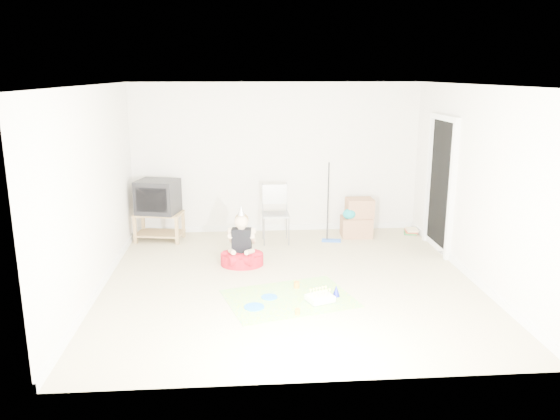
{
  "coord_description": "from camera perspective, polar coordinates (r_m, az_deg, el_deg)",
  "views": [
    {
      "loc": [
        -0.66,
        -6.92,
        2.75
      ],
      "look_at": [
        -0.1,
        0.4,
        0.9
      ],
      "focal_mm": 35.0,
      "sensor_mm": 36.0,
      "label": 1
    }
  ],
  "objects": [
    {
      "name": "book_pile",
      "position": [
        9.88,
        13.52,
        -2.15
      ],
      "size": [
        0.28,
        0.32,
        0.09
      ],
      "color": "#277533",
      "rests_on": "ground"
    },
    {
      "name": "orange_cup_far",
      "position": [
        6.48,
        1.83,
        -10.56
      ],
      "size": [
        0.07,
        0.07,
        0.07
      ],
      "primitive_type": "cylinder",
      "rotation": [
        0.0,
        0.0,
        0.19
      ],
      "color": "orange",
      "rests_on": "party_mat"
    },
    {
      "name": "cardboard_boxes",
      "position": [
        9.47,
        8.08,
        -0.88
      ],
      "size": [
        0.55,
        0.42,
        0.66
      ],
      "color": "#A0704D",
      "rests_on": "ground"
    },
    {
      "name": "blue_plate_near",
      "position": [
        6.94,
        -1.12,
        -9.08
      ],
      "size": [
        0.22,
        0.22,
        0.01
      ],
      "primitive_type": "cylinder",
      "rotation": [
        0.0,
        0.0,
        -0.06
      ],
      "color": "blue",
      "rests_on": "party_mat"
    },
    {
      "name": "blue_plate_far",
      "position": [
        6.67,
        -2.71,
        -10.08
      ],
      "size": [
        0.27,
        0.27,
        0.01
      ],
      "primitive_type": "cylinder",
      "rotation": [
        0.0,
        0.0,
        0.14
      ],
      "color": "blue",
      "rests_on": "party_mat"
    },
    {
      "name": "ground",
      "position": [
        7.47,
        1.01,
        -7.45
      ],
      "size": [
        5.0,
        5.0,
        0.0
      ],
      "primitive_type": "plane",
      "color": "#C5B78D",
      "rests_on": "ground"
    },
    {
      "name": "party_mat",
      "position": [
        6.93,
        0.97,
        -9.21
      ],
      "size": [
        1.77,
        1.48,
        0.01
      ],
      "primitive_type": "cube",
      "rotation": [
        0.0,
        0.0,
        0.27
      ],
      "color": "#E02F7D",
      "rests_on": "ground"
    },
    {
      "name": "seated_woman",
      "position": [
        8.04,
        -4.0,
        -4.38
      ],
      "size": [
        0.69,
        0.69,
        0.91
      ],
      "color": "#B5101E",
      "rests_on": "ground"
    },
    {
      "name": "orange_cup_near",
      "position": [
        7.23,
        1.76,
        -7.81
      ],
      "size": [
        0.09,
        0.09,
        0.08
      ],
      "primitive_type": "cylinder",
      "rotation": [
        0.0,
        0.0,
        0.36
      ],
      "color": "orange",
      "rests_on": "party_mat"
    },
    {
      "name": "blue_party_hat",
      "position": [
        6.99,
        5.89,
        -8.4
      ],
      "size": [
        0.13,
        0.13,
        0.15
      ],
      "primitive_type": "cone",
      "rotation": [
        0.0,
        0.0,
        0.42
      ],
      "color": "#1921B0",
      "rests_on": "party_mat"
    },
    {
      "name": "crt_tv",
      "position": [
        9.27,
        -12.64,
        1.38
      ],
      "size": [
        0.76,
        0.68,
        0.55
      ],
      "primitive_type": "cube",
      "rotation": [
        0.0,
        0.0,
        -0.26
      ],
      "color": "black",
      "rests_on": "tv_stand"
    },
    {
      "name": "tv_stand",
      "position": [
        9.38,
        -12.49,
        -1.44
      ],
      "size": [
        0.83,
        0.59,
        0.48
      ],
      "color": "olive",
      "rests_on": "ground"
    },
    {
      "name": "birthday_cake",
      "position": [
        6.83,
        4.21,
        -9.24
      ],
      "size": [
        0.37,
        0.34,
        0.15
      ],
      "color": "white",
      "rests_on": "party_mat"
    },
    {
      "name": "floor_mop",
      "position": [
        9.13,
        5.42,
        -1.74
      ],
      "size": [
        0.33,
        0.42,
        1.28
      ],
      "color": "blue",
      "rests_on": "ground"
    },
    {
      "name": "doorway_recess",
      "position": [
        8.87,
        16.47,
        2.35
      ],
      "size": [
        0.02,
        0.9,
        2.05
      ],
      "primitive_type": "cube",
      "color": "black",
      "rests_on": "ground"
    },
    {
      "name": "folding_chair",
      "position": [
        9.01,
        -0.46,
        -0.47
      ],
      "size": [
        0.45,
        0.42,
        0.98
      ],
      "color": "gray",
      "rests_on": "ground"
    }
  ]
}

